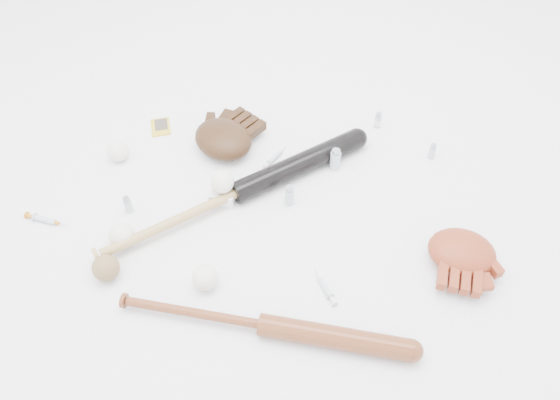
# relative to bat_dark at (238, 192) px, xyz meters

# --- Properties ---
(bat_dark) EXTENTS (0.86, 0.67, 0.07)m
(bat_dark) POSITION_rel_bat_dark_xyz_m (0.00, 0.00, 0.00)
(bat_dark) COLOR black
(bat_dark) RESTS_ON ground
(bat_wood) EXTENTS (0.85, 0.14, 0.06)m
(bat_wood) POSITION_rel_bat_dark_xyz_m (0.13, -0.46, -0.01)
(bat_wood) COLOR brown
(bat_wood) RESTS_ON ground
(glove_dark) EXTENTS (0.36, 0.36, 0.09)m
(glove_dark) POSITION_rel_bat_dark_xyz_m (-0.08, 0.23, 0.01)
(glove_dark) COLOR #331D0E
(glove_dark) RESTS_ON ground
(glove_tan) EXTENTS (0.28, 0.28, 0.09)m
(glove_tan) POSITION_rel_bat_dark_xyz_m (0.69, -0.17, 0.01)
(glove_tan) COLOR maroon
(glove_tan) RESTS_ON ground
(trading_card) EXTENTS (0.09, 0.11, 0.01)m
(trading_card) POSITION_rel_bat_dark_xyz_m (-0.33, 0.32, -0.03)
(trading_card) COLOR gold
(trading_card) RESTS_ON ground
(pedestal) EXTENTS (0.08, 0.08, 0.04)m
(pedestal) POSITION_rel_bat_dark_xyz_m (-0.05, 0.00, -0.02)
(pedestal) COLOR white
(pedestal) RESTS_ON ground
(baseball_on_pedestal) EXTENTS (0.08, 0.08, 0.08)m
(baseball_on_pedestal) POSITION_rel_bat_dark_xyz_m (-0.05, 0.00, 0.04)
(baseball_on_pedestal) COLOR white
(baseball_on_pedestal) RESTS_ON pedestal
(baseball_left) EXTENTS (0.08, 0.08, 0.08)m
(baseball_left) POSITION_rel_bat_dark_xyz_m (-0.33, -0.20, 0.00)
(baseball_left) COLOR white
(baseball_left) RESTS_ON ground
(baseball_upper) EXTENTS (0.07, 0.07, 0.07)m
(baseball_upper) POSITION_rel_bat_dark_xyz_m (-0.44, 0.15, -0.00)
(baseball_upper) COLOR white
(baseball_upper) RESTS_ON ground
(baseball_mid) EXTENTS (0.08, 0.08, 0.08)m
(baseball_mid) POSITION_rel_bat_dark_xyz_m (-0.05, -0.33, 0.00)
(baseball_mid) COLOR white
(baseball_mid) RESTS_ON ground
(baseball_aged) EXTENTS (0.08, 0.08, 0.08)m
(baseball_aged) POSITION_rel_bat_dark_xyz_m (-0.34, -0.32, 0.00)
(baseball_aged) COLOR olive
(baseball_aged) RESTS_ON ground
(syringe_0) EXTENTS (0.16, 0.06, 0.02)m
(syringe_0) POSITION_rel_bat_dark_xyz_m (-0.60, -0.15, -0.03)
(syringe_0) COLOR #ADBCC6
(syringe_0) RESTS_ON ground
(syringe_1) EXTENTS (0.09, 0.14, 0.02)m
(syringe_1) POSITION_rel_bat_dark_xyz_m (0.30, -0.31, -0.03)
(syringe_1) COLOR #ADBCC6
(syringe_1) RESTS_ON ground
(syringe_2) EXTENTS (0.09, 0.13, 0.02)m
(syringe_2) POSITION_rel_bat_dark_xyz_m (0.10, 0.19, -0.03)
(syringe_2) COLOR #ADBCC6
(syringe_2) RESTS_ON ground
(syringe_3) EXTENTS (0.10, 0.15, 0.02)m
(syringe_3) POSITION_rel_bat_dark_xyz_m (0.70, -0.23, -0.03)
(syringe_3) COLOR #ADBCC6
(syringe_3) RESTS_ON ground
(vial_0) EXTENTS (0.02, 0.02, 0.06)m
(vial_0) POSITION_rel_bat_dark_xyz_m (0.64, 0.25, -0.01)
(vial_0) COLOR #AFB8C0
(vial_0) RESTS_ON ground
(vial_1) EXTENTS (0.02, 0.02, 0.06)m
(vial_1) POSITION_rel_bat_dark_xyz_m (0.46, 0.40, -0.01)
(vial_1) COLOR #AFB8C0
(vial_1) RESTS_ON ground
(vial_2) EXTENTS (0.03, 0.03, 0.08)m
(vial_2) POSITION_rel_bat_dark_xyz_m (0.17, 0.00, 0.00)
(vial_2) COLOR #AFB8C0
(vial_2) RESTS_ON ground
(vial_3) EXTENTS (0.04, 0.04, 0.08)m
(vial_3) POSITION_rel_bat_dark_xyz_m (0.31, 0.17, 0.00)
(vial_3) COLOR #AFB8C0
(vial_3) RESTS_ON ground
(vial_4) EXTENTS (0.03, 0.03, 0.06)m
(vial_4) POSITION_rel_bat_dark_xyz_m (-0.34, -0.08, -0.01)
(vial_4) COLOR #AFB8C0
(vial_4) RESTS_ON ground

